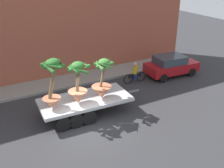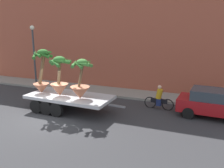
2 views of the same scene
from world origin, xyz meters
name	(u,v)px [view 1 (image 1 of 2)]	position (x,y,z in m)	size (l,w,h in m)	color
ground_plane	(88,128)	(0.00, 0.00, 0.00)	(60.00, 60.00, 0.00)	#2D2D30
sidewalk	(54,84)	(0.00, 6.10, 0.07)	(24.00, 2.20, 0.15)	gray
building_facade	(40,11)	(0.00, 7.80, 4.94)	(24.00, 1.20, 9.88)	#9E4C38
flatbed_trailer	(81,103)	(0.21, 1.40, 0.75)	(6.13, 2.53, 0.98)	#B7BABF
potted_palm_rear	(102,83)	(1.40, 1.08, 1.85)	(1.35, 1.18, 2.28)	#B26647
potted_palm_middle	(78,86)	(-0.01, 1.11, 1.98)	(1.34, 1.36, 2.36)	#C17251
potted_palm_front	(52,86)	(-1.33, 1.25, 2.23)	(1.38, 1.36, 2.69)	#B26647
cyclist	(135,74)	(5.32, 3.78, 0.67)	(1.84, 0.36, 1.54)	black
parked_car	(171,65)	(8.46, 3.59, 0.83)	(4.11, 2.07, 1.58)	maroon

